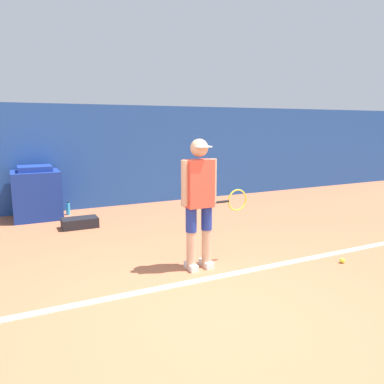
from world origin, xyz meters
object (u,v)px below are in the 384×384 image
Objects in this scene: tennis_player at (200,198)px; covered_chair at (37,194)px; tennis_ball at (342,261)px; water_bottle at (68,209)px; equipment_bag at (80,223)px.

covered_chair is (-1.68, 3.69, -0.42)m from tennis_player.
water_bottle reaches higher than tennis_ball.
tennis_player reaches higher than tennis_ball.
covered_chair is 1.67× the size of equipment_bag.
tennis_player is at bearing -73.47° from water_bottle.
covered_chair reaches higher than equipment_bag.
water_bottle is (-1.11, 3.73, -0.79)m from tennis_player.
equipment_bag is (-1.06, 2.62, -0.82)m from tennis_player.
tennis_player is 3.97m from water_bottle.
tennis_ball is at bearing -56.76° from water_bottle.
covered_chair is 0.68m from water_bottle.
water_bottle is (-0.05, 1.11, 0.03)m from equipment_bag.
water_bottle is at bearing 105.11° from tennis_player.
equipment_bag is 2.35× the size of water_bottle.
equipment_bag is at bearing -59.67° from covered_chair.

